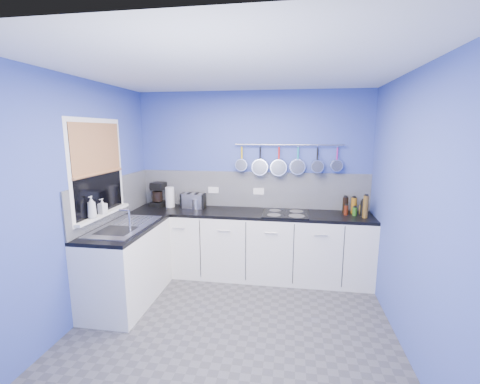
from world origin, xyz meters
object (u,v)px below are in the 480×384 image
(paper_towel, at_px, (170,197))
(canister, at_px, (196,204))
(soap_bottle_a, at_px, (92,207))
(soap_bottle_b, at_px, (102,206))
(hob, at_px, (285,214))
(coffee_maker, at_px, (158,194))
(toaster, at_px, (193,201))

(paper_towel, xyz_separation_m, canister, (0.39, -0.06, -0.07))
(soap_bottle_a, distance_m, paper_towel, 1.31)
(canister, bearing_deg, soap_bottle_b, -128.36)
(soap_bottle_b, distance_m, hob, 2.22)
(soap_bottle_b, relative_size, hob, 0.29)
(coffee_maker, relative_size, canister, 2.46)
(soap_bottle_a, bearing_deg, canister, 56.52)
(coffee_maker, relative_size, hob, 0.58)
(soap_bottle_a, relative_size, soap_bottle_b, 1.39)
(paper_towel, bearing_deg, canister, -8.53)
(hob, bearing_deg, coffee_maker, 174.30)
(soap_bottle_b, distance_m, paper_towel, 1.12)
(coffee_maker, distance_m, toaster, 0.53)
(canister, bearing_deg, paper_towel, 171.47)
(soap_bottle_b, relative_size, paper_towel, 0.61)
(hob, bearing_deg, paper_towel, 174.65)
(coffee_maker, relative_size, toaster, 1.09)
(coffee_maker, bearing_deg, canister, -2.12)
(paper_towel, bearing_deg, toaster, 1.83)
(coffee_maker, xyz_separation_m, hob, (1.82, -0.18, -0.16))
(coffee_maker, distance_m, hob, 1.83)
(hob, bearing_deg, canister, 175.68)
(soap_bottle_b, distance_m, coffee_maker, 1.09)
(soap_bottle_b, height_order, canister, soap_bottle_b)
(soap_bottle_a, height_order, soap_bottle_b, soap_bottle_a)
(paper_towel, bearing_deg, soap_bottle_b, -110.33)
(soap_bottle_a, bearing_deg, hob, 28.37)
(coffee_maker, bearing_deg, soap_bottle_a, -92.42)
(coffee_maker, height_order, toaster, coffee_maker)
(coffee_maker, bearing_deg, hob, 0.76)
(soap_bottle_b, height_order, toaster, soap_bottle_b)
(coffee_maker, xyz_separation_m, canister, (0.58, -0.09, -0.10))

